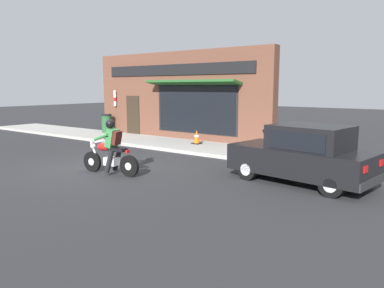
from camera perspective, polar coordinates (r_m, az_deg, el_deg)
The scene contains 7 objects.
ground_plane at distance 12.31m, azimuth -14.01°, elevation -3.54°, with size 80.00×80.00×0.00m, color #2B2B2D.
sidewalk_curb at distance 17.73m, azimuth -7.94°, elevation 0.55°, with size 2.60×22.00×0.14m, color #ADAAA3.
storefront_building at distance 17.98m, azimuth -2.16°, elevation 7.26°, with size 1.25×10.06×4.20m.
motorcycle_with_rider at distance 11.22m, azimuth -12.31°, elevation -1.13°, with size 0.65×2.01×1.62m.
car_hatchback at distance 10.33m, azimuth 16.54°, elevation -1.63°, with size 2.13×3.96×1.57m.
traffic_cone at distance 16.00m, azimuth 0.72°, elevation 1.07°, with size 0.36×0.36×0.60m.
trash_bin at distance 20.56m, azimuth -12.88°, elevation 3.11°, with size 0.56×0.56×0.98m.
Camera 1 is at (-7.56, -9.37, 2.55)m, focal length 35.00 mm.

